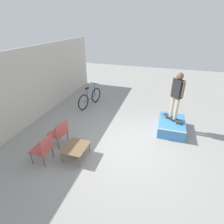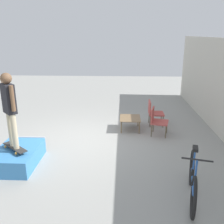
{
  "view_description": "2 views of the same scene",
  "coord_description": "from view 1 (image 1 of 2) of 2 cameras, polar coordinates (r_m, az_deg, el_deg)",
  "views": [
    {
      "loc": [
        -4.73,
        -0.89,
        3.88
      ],
      "look_at": [
        0.68,
        0.79,
        0.9
      ],
      "focal_mm": 28.0,
      "sensor_mm": 36.0,
      "label": 1
    },
    {
      "loc": [
        6.98,
        1.19,
        3.13
      ],
      "look_at": [
        0.33,
        0.9,
        1.02
      ],
      "focal_mm": 40.0,
      "sensor_mm": 36.0,
      "label": 2
    }
  ],
  "objects": [
    {
      "name": "house_wall_back",
      "position": [
        7.4,
        -28.68,
        5.49
      ],
      "size": [
        12.0,
        0.06,
        3.0
      ],
      "color": "beige",
      "rests_on": "ground_plane"
    },
    {
      "name": "skate_ramp_box",
      "position": [
        7.27,
        18.76,
        -4.23
      ],
      "size": [
        1.45,
        0.98,
        0.45
      ],
      "color": "#3D84C6",
      "rests_on": "ground_plane"
    },
    {
      "name": "coffee_table",
      "position": [
        5.65,
        -11.72,
        -11.34
      ],
      "size": [
        0.81,
        0.68,
        0.41
      ],
      "color": "brown",
      "rests_on": "ground_plane"
    },
    {
      "name": "ground_plane",
      "position": [
        6.18,
        5.21,
        -11.29
      ],
      "size": [
        24.0,
        24.0,
        0.0
      ],
      "primitive_type": "plane",
      "color": "gray"
    },
    {
      "name": "skateboard_on_ramp",
      "position": [
        7.21,
        19.1,
        -1.87
      ],
      "size": [
        0.7,
        0.78,
        0.07
      ],
      "rotation": [
        0.0,
        0.0,
        0.88
      ],
      "color": "#2D2D2D",
      "rests_on": "skate_ramp_box"
    },
    {
      "name": "patio_chair_right",
      "position": [
        6.25,
        -16.85,
        -6.3
      ],
      "size": [
        0.63,
        0.63,
        0.89
      ],
      "rotation": [
        0.0,
        0.0,
        2.9
      ],
      "color": "brown",
      "rests_on": "ground_plane"
    },
    {
      "name": "bicycle",
      "position": [
        8.9,
        -7.19,
        4.54
      ],
      "size": [
        1.8,
        0.59,
        1.08
      ],
      "rotation": [
        0.0,
        0.0,
        -0.23
      ],
      "color": "black",
      "rests_on": "ground_plane"
    },
    {
      "name": "person_skater",
      "position": [
        6.77,
        20.48,
        6.03
      ],
      "size": [
        0.43,
        0.43,
        1.78
      ],
      "rotation": [
        0.0,
        0.0,
        0.77
      ],
      "color": "#C6B793",
      "rests_on": "skateboard_on_ramp"
    },
    {
      "name": "patio_chair_left",
      "position": [
        5.7,
        -21.58,
        -10.87
      ],
      "size": [
        0.52,
        0.52,
        0.89
      ],
      "rotation": [
        0.0,
        0.0,
        3.14
      ],
      "color": "brown",
      "rests_on": "ground_plane"
    }
  ]
}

